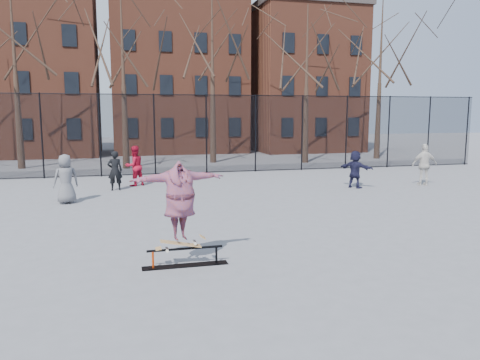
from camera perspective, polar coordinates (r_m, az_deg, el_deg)
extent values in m
plane|color=slate|center=(11.36, 1.84, -7.59)|extent=(100.00, 100.00, 0.00)
cube|color=black|center=(9.76, -6.68, -10.31)|extent=(1.75, 0.27, 0.01)
cylinder|color=#DC3E0C|center=(9.64, -10.56, -9.53)|extent=(0.05, 0.05, 0.36)
cylinder|color=black|center=(9.80, -2.90, -9.10)|extent=(0.05, 0.05, 0.36)
cylinder|color=black|center=(9.65, -6.71, -8.32)|extent=(1.54, 0.05, 0.05)
imported|color=#373688|center=(9.42, -7.33, -2.93)|extent=(2.03, 0.93, 1.59)
imported|color=#5C5C60|center=(17.01, -20.48, 0.13)|extent=(0.95, 0.76, 1.70)
imported|color=black|center=(19.30, -15.00, 1.11)|extent=(0.59, 0.40, 1.58)
imported|color=#A60E26|center=(20.27, -12.75, 1.68)|extent=(1.03, 0.96, 1.70)
imported|color=beige|center=(21.36, 21.57, 1.74)|extent=(1.12, 0.69, 1.78)
imported|color=#1B1B36|center=(19.83, 13.86, 1.28)|extent=(1.22, 1.43, 1.55)
cylinder|color=black|center=(23.78, -23.02, 4.96)|extent=(0.07, 0.07, 4.00)
cylinder|color=black|center=(23.53, -16.72, 5.24)|extent=(0.07, 0.07, 4.00)
cylinder|color=black|center=(23.58, -10.37, 5.46)|extent=(0.07, 0.07, 4.00)
cylinder|color=black|center=(23.90, -4.12, 5.61)|extent=(0.07, 0.07, 4.00)
cylinder|color=black|center=(24.50, 1.91, 5.69)|extent=(0.07, 0.07, 4.00)
cylinder|color=black|center=(25.35, 7.58, 5.71)|extent=(0.07, 0.07, 4.00)
cylinder|color=black|center=(26.43, 12.85, 5.68)|extent=(0.07, 0.07, 4.00)
cylinder|color=black|center=(27.71, 17.66, 5.61)|extent=(0.07, 0.07, 4.00)
cylinder|color=black|center=(29.17, 22.01, 5.51)|extent=(0.07, 0.07, 4.00)
cylinder|color=black|center=(30.78, 25.93, 5.40)|extent=(0.07, 0.07, 4.00)
cube|color=black|center=(23.72, -6.98, 5.55)|extent=(34.00, 0.01, 4.00)
cylinder|color=black|center=(23.70, -7.07, 10.28)|extent=(34.00, 0.04, 0.04)
cone|color=black|center=(28.82, -25.40, 5.91)|extent=(0.40, 0.40, 4.62)
cone|color=black|center=(27.00, -14.34, 6.34)|extent=(0.40, 0.40, 4.62)
cone|color=black|center=(28.84, -3.29, 6.69)|extent=(0.40, 0.40, 4.62)
cone|color=black|center=(29.18, 7.95, 6.64)|extent=(0.40, 0.40, 4.62)
cone|color=black|center=(32.79, 16.06, 6.57)|extent=(0.40, 0.40, 4.62)
cube|color=brown|center=(37.08, -24.12, 12.05)|extent=(9.00, 7.00, 12.00)
cube|color=brown|center=(36.93, -7.44, 13.49)|extent=(10.00, 7.00, 13.00)
cube|color=brown|center=(39.36, 7.51, 11.70)|extent=(8.00, 7.00, 11.00)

